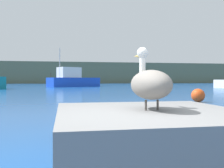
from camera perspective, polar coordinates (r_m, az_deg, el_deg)
The scene contains 5 objects.
hillside_backdrop at distance 78.71m, azimuth -10.15°, elevation 2.34°, with size 140.00×16.33×5.87m, color #5B664C.
pier_dock at distance 3.59m, azimuth 8.45°, elevation -11.04°, with size 2.47×2.53×0.68m, color gray.
pelican at distance 3.53m, azimuth 8.39°, elevation 0.11°, with size 0.52×1.20×0.88m.
fishing_boat_blue at distance 39.38m, azimuth -8.65°, elevation 0.97°, with size 8.13×5.91×5.67m.
mooring_buoy at distance 13.03m, azimuth 18.41°, elevation -2.41°, with size 0.65×0.65×0.65m, color #E54C19.
Camera 1 is at (-0.64, -2.90, 1.09)m, focal length 41.54 mm.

